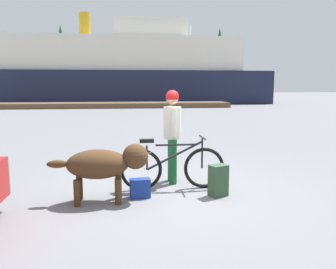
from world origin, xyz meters
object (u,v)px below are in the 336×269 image
(bicycle, at_px, (172,167))
(ferry_boat, at_px, (123,72))
(person_cyclist, at_px, (172,128))
(dog, at_px, (105,164))
(sailboat_moored, at_px, (190,99))
(handbag_pannier, at_px, (140,188))
(backpack, at_px, (218,180))

(bicycle, bearing_deg, ferry_boat, 91.88)
(person_cyclist, distance_m, dog, 1.56)
(sailboat_moored, bearing_deg, handbag_pannier, -102.33)
(backpack, bearing_deg, ferry_boat, 93.18)
(ferry_boat, bearing_deg, backpack, -86.82)
(dog, height_order, backpack, dog)
(person_cyclist, distance_m, ferry_boat, 29.08)
(dog, relative_size, ferry_boat, 0.05)
(backpack, relative_size, handbag_pannier, 1.61)
(sailboat_moored, bearing_deg, bicycle, -101.37)
(ferry_boat, bearing_deg, bicycle, -88.12)
(bicycle, relative_size, dog, 1.19)
(ferry_boat, distance_m, sailboat_moored, 7.23)
(dog, height_order, sailboat_moored, sailboat_moored)
(bicycle, bearing_deg, sailboat_moored, 78.63)
(ferry_boat, xyz_separation_m, sailboat_moored, (6.61, -1.37, -2.61))
(handbag_pannier, bearing_deg, ferry_boat, 90.75)
(bicycle, xyz_separation_m, backpack, (0.69, -0.45, -0.13))
(bicycle, relative_size, ferry_boat, 0.06)
(sailboat_moored, bearing_deg, dog, -103.29)
(ferry_boat, bearing_deg, handbag_pannier, -89.25)
(dog, bearing_deg, ferry_boat, 89.72)
(person_cyclist, xyz_separation_m, sailboat_moored, (5.58, 27.62, -0.55))
(bicycle, bearing_deg, handbag_pannier, -146.41)
(person_cyclist, bearing_deg, backpack, -54.32)
(bicycle, height_order, sailboat_moored, sailboat_moored)
(backpack, distance_m, sailboat_moored, 28.93)
(person_cyclist, bearing_deg, handbag_pannier, -128.00)
(bicycle, distance_m, handbag_pannier, 0.73)
(dog, bearing_deg, handbag_pannier, 14.44)
(handbag_pannier, bearing_deg, bicycle, 33.59)
(bicycle, xyz_separation_m, ferry_boat, (-0.96, 29.42, 2.70))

